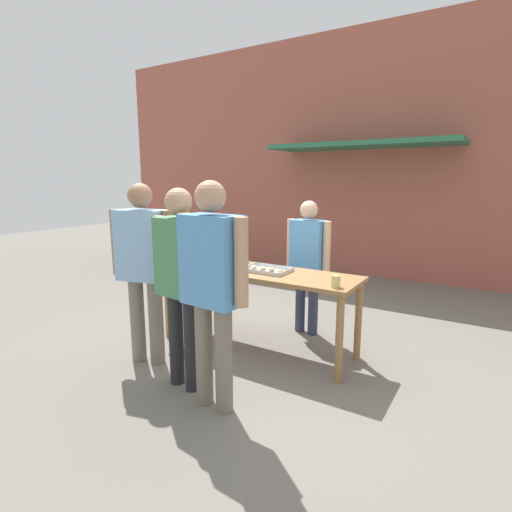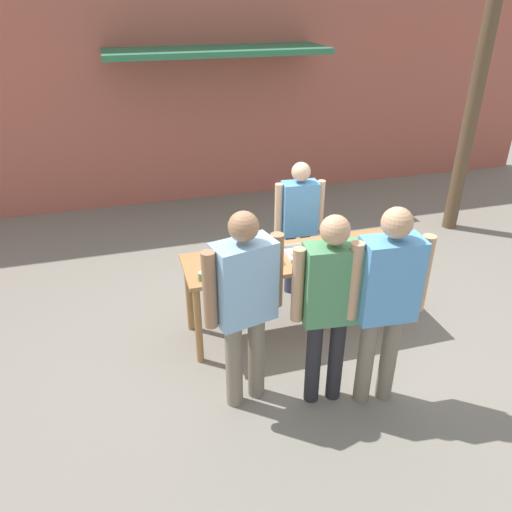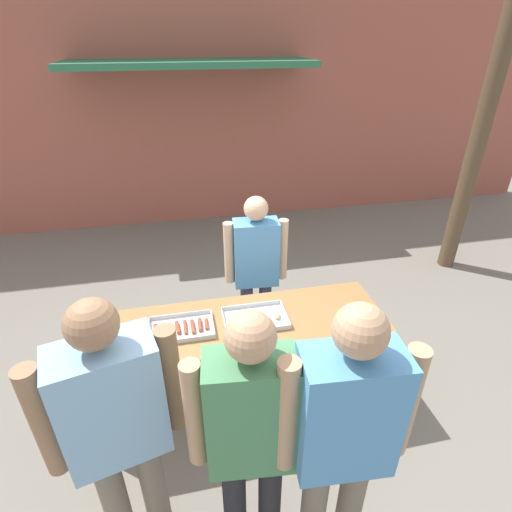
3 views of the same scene
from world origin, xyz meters
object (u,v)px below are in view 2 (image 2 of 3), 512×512
at_px(person_customer_waiting_in_line, 329,298).
at_px(person_customer_holding_hotdog, 244,297).
at_px(beer_cup, 395,247).
at_px(utility_pole, 493,10).
at_px(food_tray_sausages, 256,259).
at_px(person_server_behind_table, 299,218).
at_px(food_tray_buns, 308,252).
at_px(condiment_jar_mustard, 202,276).
at_px(condiment_jar_ketchup, 213,274).
at_px(person_customer_with_cup, 386,295).

bearing_deg(person_customer_waiting_in_line, person_customer_holding_hotdog, -9.32).
bearing_deg(beer_cup, utility_pole, 41.98).
bearing_deg(person_customer_waiting_in_line, food_tray_sausages, -67.65).
xyz_separation_m(food_tray_sausages, person_customer_holding_hotdog, (-0.34, -0.87, 0.17)).
bearing_deg(food_tray_sausages, person_server_behind_table, 44.73).
bearing_deg(person_customer_waiting_in_line, food_tray_buns, -96.42).
relative_size(condiment_jar_mustard, beer_cup, 0.76).
relative_size(condiment_jar_mustard, person_customer_holding_hotdog, 0.05).
bearing_deg(person_customer_waiting_in_line, beer_cup, -136.02).
xyz_separation_m(condiment_jar_ketchup, beer_cup, (1.85, 0.00, 0.01)).
bearing_deg(food_tray_buns, person_server_behind_table, 77.14).
relative_size(food_tray_buns, beer_cup, 4.38).
xyz_separation_m(beer_cup, person_server_behind_table, (-0.68, 0.90, 0.02)).
bearing_deg(utility_pole, person_customer_with_cup, -134.02).
bearing_deg(condiment_jar_mustard, food_tray_buns, 11.14).
bearing_deg(person_customer_with_cup, condiment_jar_mustard, -31.77).
distance_m(food_tray_sausages, utility_pole, 4.46).
xyz_separation_m(beer_cup, person_customer_holding_hotdog, (-1.72, -0.66, 0.13)).
xyz_separation_m(beer_cup, person_customer_waiting_in_line, (-1.07, -0.83, 0.12)).
bearing_deg(condiment_jar_mustard, condiment_jar_ketchup, 3.10).
bearing_deg(person_customer_waiting_in_line, condiment_jar_mustard, -37.36).
relative_size(food_tray_buns, person_customer_waiting_in_line, 0.27).
distance_m(condiment_jar_mustard, utility_pole, 4.99).
height_order(condiment_jar_mustard, person_customer_holding_hotdog, person_customer_holding_hotdog).
relative_size(beer_cup, person_customer_holding_hotdog, 0.06).
bearing_deg(condiment_jar_mustard, person_server_behind_table, 35.64).
height_order(person_customer_waiting_in_line, utility_pole, utility_pole).
xyz_separation_m(person_customer_holding_hotdog, person_customer_waiting_in_line, (0.65, -0.18, -0.01)).
xyz_separation_m(food_tray_sausages, person_server_behind_table, (0.69, 0.69, 0.06)).
bearing_deg(condiment_jar_ketchup, person_customer_holding_hotdog, -78.94).
relative_size(beer_cup, utility_pole, 0.02).
relative_size(condiment_jar_mustard, condiment_jar_ketchup, 1.00).
xyz_separation_m(food_tray_buns, condiment_jar_mustard, (-1.11, -0.22, 0.03)).
relative_size(person_server_behind_table, utility_pole, 0.28).
bearing_deg(person_customer_holding_hotdog, person_server_behind_table, -137.44).
xyz_separation_m(condiment_jar_mustard, person_customer_with_cup, (1.30, -0.95, 0.16)).
height_order(person_customer_holding_hotdog, utility_pole, utility_pole).
distance_m(person_customer_holding_hotdog, person_customer_waiting_in_line, 0.67).
xyz_separation_m(food_tray_buns, person_customer_waiting_in_line, (-0.23, -1.05, 0.16)).
distance_m(beer_cup, person_customer_holding_hotdog, 1.84).
height_order(person_customer_with_cup, person_customer_waiting_in_line, person_customer_with_cup).
relative_size(food_tray_sausages, beer_cup, 4.29).
distance_m(person_server_behind_table, person_customer_with_cup, 1.86).
bearing_deg(food_tray_sausages, person_customer_holding_hotdog, -111.61).
bearing_deg(person_server_behind_table, condiment_jar_mustard, -140.24).
height_order(condiment_jar_ketchup, beer_cup, beer_cup).
relative_size(food_tray_sausages, person_customer_waiting_in_line, 0.26).
xyz_separation_m(person_server_behind_table, utility_pole, (2.85, 1.05, 2.01)).
relative_size(food_tray_sausages, condiment_jar_mustard, 5.68).
relative_size(condiment_jar_ketchup, utility_pole, 0.01).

